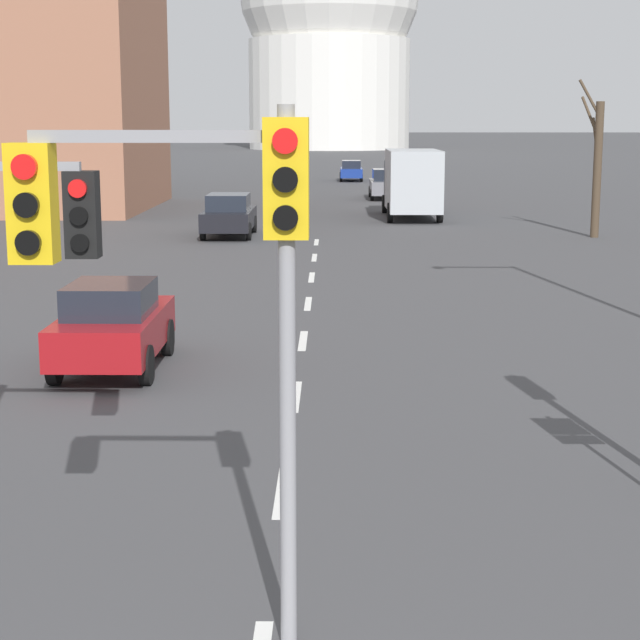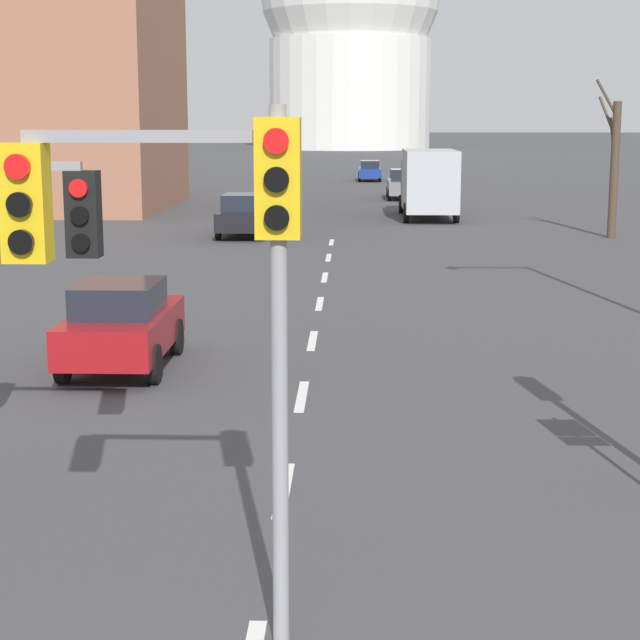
% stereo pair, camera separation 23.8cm
% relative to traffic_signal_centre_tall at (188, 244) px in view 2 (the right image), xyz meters
% --- Properties ---
extents(lane_stripe_1, '(0.16, 2.00, 0.01)m').
position_rel_traffic_signal_centre_tall_xyz_m(lane_stripe_1, '(0.50, 3.92, -3.47)').
color(lane_stripe_1, silver).
rests_on(lane_stripe_1, ground_plane).
extents(lane_stripe_2, '(0.16, 2.00, 0.01)m').
position_rel_traffic_signal_centre_tall_xyz_m(lane_stripe_2, '(0.50, 8.42, -3.47)').
color(lane_stripe_2, silver).
rests_on(lane_stripe_2, ground_plane).
extents(lane_stripe_3, '(0.16, 2.00, 0.01)m').
position_rel_traffic_signal_centre_tall_xyz_m(lane_stripe_3, '(0.50, 12.92, -3.47)').
color(lane_stripe_3, silver).
rests_on(lane_stripe_3, ground_plane).
extents(lane_stripe_4, '(0.16, 2.00, 0.01)m').
position_rel_traffic_signal_centre_tall_xyz_m(lane_stripe_4, '(0.50, 17.42, -3.47)').
color(lane_stripe_4, silver).
rests_on(lane_stripe_4, ground_plane).
extents(lane_stripe_5, '(0.16, 2.00, 0.01)m').
position_rel_traffic_signal_centre_tall_xyz_m(lane_stripe_5, '(0.50, 21.92, -3.47)').
color(lane_stripe_5, silver).
rests_on(lane_stripe_5, ground_plane).
extents(lane_stripe_6, '(0.16, 2.00, 0.01)m').
position_rel_traffic_signal_centre_tall_xyz_m(lane_stripe_6, '(0.50, 26.42, -3.47)').
color(lane_stripe_6, silver).
rests_on(lane_stripe_6, ground_plane).
extents(lane_stripe_7, '(0.16, 2.00, 0.01)m').
position_rel_traffic_signal_centre_tall_xyz_m(lane_stripe_7, '(0.50, 30.92, -3.47)').
color(lane_stripe_7, silver).
rests_on(lane_stripe_7, ground_plane).
extents(traffic_signal_centre_tall, '(2.40, 0.34, 4.58)m').
position_rel_traffic_signal_centre_tall_xyz_m(traffic_signal_centre_tall, '(0.00, 0.00, 0.00)').
color(traffic_signal_centre_tall, gray).
rests_on(traffic_signal_centre_tall, ground_plane).
extents(sedan_near_left, '(1.69, 4.25, 1.52)m').
position_rel_traffic_signal_centre_tall_xyz_m(sedan_near_left, '(2.46, 71.71, -2.71)').
color(sedan_near_left, navy).
rests_on(sedan_near_left, ground_plane).
extents(sedan_near_right, '(1.75, 3.82, 1.61)m').
position_rel_traffic_signal_centre_tall_xyz_m(sedan_near_right, '(-2.86, 10.31, -2.65)').
color(sedan_near_right, maroon).
rests_on(sedan_near_right, ground_plane).
extents(sedan_mid_centre, '(1.90, 4.46, 1.72)m').
position_rel_traffic_signal_centre_tall_xyz_m(sedan_mid_centre, '(4.16, 53.11, -2.61)').
color(sedan_mid_centre, slate).
rests_on(sedan_mid_centre, ground_plane).
extents(sedan_far_left, '(1.91, 4.58, 1.66)m').
position_rel_traffic_signal_centre_tall_xyz_m(sedan_far_left, '(-2.93, 32.92, -2.63)').
color(sedan_far_left, black).
rests_on(sedan_far_left, ground_plane).
extents(delivery_truck, '(2.44, 7.20, 3.14)m').
position_rel_traffic_signal_centre_tall_xyz_m(delivery_truck, '(4.73, 40.94, -1.77)').
color(delivery_truck, '#333842').
rests_on(delivery_truck, ground_plane).
extents(bare_tree_right_near, '(0.96, 2.03, 6.00)m').
position_rel_traffic_signal_centre_tall_xyz_m(bare_tree_right_near, '(11.20, 32.84, -0.66)').
color(bare_tree_right_near, '#473828').
rests_on(bare_tree_right_near, ground_plane).
extents(capitol_dome, '(28.10, 28.10, 39.69)m').
position_rel_traffic_signal_centre_tall_xyz_m(capitol_dome, '(0.50, 163.39, 15.86)').
color(capitol_dome, silver).
rests_on(capitol_dome, ground_plane).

